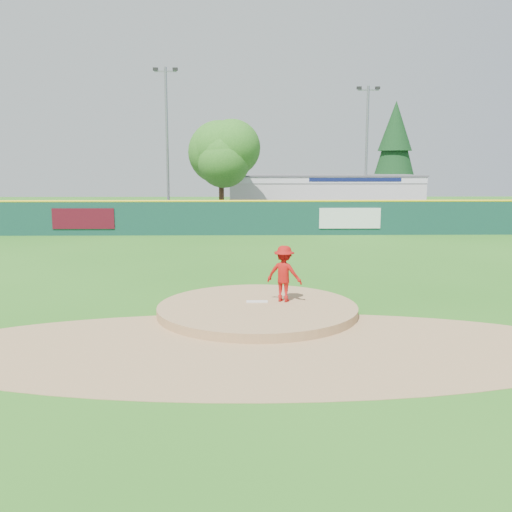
{
  "coord_description": "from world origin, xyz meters",
  "views": [
    {
      "loc": [
        -0.32,
        -15.3,
        4.05
      ],
      "look_at": [
        0.0,
        2.0,
        1.3
      ],
      "focal_mm": 40.0,
      "sensor_mm": 36.0,
      "label": 1
    }
  ],
  "objects_px": {
    "conifer_tree": "(395,149)",
    "playground_slide": "(34,217)",
    "pool_building_grp": "(322,195)",
    "light_pole_right": "(367,146)",
    "pitcher": "(284,274)",
    "light_pole_left": "(167,138)",
    "deciduous_tree": "(221,158)",
    "van": "(291,217)"
  },
  "relations": [
    {
      "from": "light_pole_right",
      "to": "van",
      "type": "bearing_deg",
      "value": -131.55
    },
    {
      "from": "playground_slide",
      "to": "light_pole_right",
      "type": "relative_size",
      "value": 0.27
    },
    {
      "from": "pool_building_grp",
      "to": "playground_slide",
      "type": "distance_m",
      "value": 22.51
    },
    {
      "from": "pitcher",
      "to": "van",
      "type": "height_order",
      "value": "pitcher"
    },
    {
      "from": "playground_slide",
      "to": "deciduous_tree",
      "type": "relative_size",
      "value": 0.37
    },
    {
      "from": "pitcher",
      "to": "playground_slide",
      "type": "bearing_deg",
      "value": -32.2
    },
    {
      "from": "light_pole_right",
      "to": "playground_slide",
      "type": "bearing_deg",
      "value": -161.79
    },
    {
      "from": "pitcher",
      "to": "conifer_tree",
      "type": "distance_m",
      "value": 37.88
    },
    {
      "from": "van",
      "to": "deciduous_tree",
      "type": "distance_m",
      "value": 6.79
    },
    {
      "from": "pitcher",
      "to": "van",
      "type": "distance_m",
      "value": 21.46
    },
    {
      "from": "pool_building_grp",
      "to": "light_pole_right",
      "type": "bearing_deg",
      "value": -44.95
    },
    {
      "from": "van",
      "to": "light_pole_left",
      "type": "xyz_separation_m",
      "value": [
        -8.63,
        5.19,
        5.3
      ]
    },
    {
      "from": "van",
      "to": "deciduous_tree",
      "type": "height_order",
      "value": "deciduous_tree"
    },
    {
      "from": "pool_building_grp",
      "to": "light_pole_left",
      "type": "xyz_separation_m",
      "value": [
        -12.0,
        -4.99,
        4.39
      ]
    },
    {
      "from": "deciduous_tree",
      "to": "conifer_tree",
      "type": "bearing_deg",
      "value": 36.25
    },
    {
      "from": "deciduous_tree",
      "to": "van",
      "type": "bearing_deg",
      "value": -34.53
    },
    {
      "from": "playground_slide",
      "to": "conifer_tree",
      "type": "xyz_separation_m",
      "value": [
        26.88,
        14.53,
        4.77
      ]
    },
    {
      "from": "deciduous_tree",
      "to": "light_pole_left",
      "type": "relative_size",
      "value": 0.67
    },
    {
      "from": "pitcher",
      "to": "deciduous_tree",
      "type": "xyz_separation_m",
      "value": [
        -2.76,
        24.56,
        3.51
      ]
    },
    {
      "from": "pool_building_grp",
      "to": "pitcher",
      "type": "bearing_deg",
      "value": -99.42
    },
    {
      "from": "van",
      "to": "pitcher",
      "type": "bearing_deg",
      "value": 158.02
    },
    {
      "from": "van",
      "to": "light_pole_left",
      "type": "height_order",
      "value": "light_pole_left"
    },
    {
      "from": "light_pole_right",
      "to": "pool_building_grp",
      "type": "bearing_deg",
      "value": 135.05
    },
    {
      "from": "pitcher",
      "to": "light_pole_right",
      "type": "height_order",
      "value": "light_pole_right"
    },
    {
      "from": "deciduous_tree",
      "to": "conifer_tree",
      "type": "height_order",
      "value": "conifer_tree"
    },
    {
      "from": "pitcher",
      "to": "van",
      "type": "xyz_separation_m",
      "value": [
        1.87,
        21.38,
        -0.29
      ]
    },
    {
      "from": "light_pole_left",
      "to": "conifer_tree",
      "type": "bearing_deg",
      "value": 25.35
    },
    {
      "from": "pitcher",
      "to": "light_pole_left",
      "type": "bearing_deg",
      "value": -52.76
    },
    {
      "from": "pool_building_grp",
      "to": "deciduous_tree",
      "type": "distance_m",
      "value": 11.01
    },
    {
      "from": "light_pole_left",
      "to": "light_pole_right",
      "type": "distance_m",
      "value": 15.14
    },
    {
      "from": "pitcher",
      "to": "light_pole_right",
      "type": "relative_size",
      "value": 0.16
    },
    {
      "from": "light_pole_right",
      "to": "deciduous_tree",
      "type": "bearing_deg",
      "value": -160.02
    },
    {
      "from": "playground_slide",
      "to": "pitcher",
      "type": "bearing_deg",
      "value": -55.15
    },
    {
      "from": "pool_building_grp",
      "to": "van",
      "type": "bearing_deg",
      "value": -108.31
    },
    {
      "from": "deciduous_tree",
      "to": "light_pole_left",
      "type": "distance_m",
      "value": 4.72
    },
    {
      "from": "light_pole_left",
      "to": "light_pole_right",
      "type": "xyz_separation_m",
      "value": [
        15.0,
        2.0,
        -0.51
      ]
    },
    {
      "from": "pitcher",
      "to": "light_pole_left",
      "type": "height_order",
      "value": "light_pole_left"
    },
    {
      "from": "playground_slide",
      "to": "deciduous_tree",
      "type": "distance_m",
      "value": 12.96
    },
    {
      "from": "conifer_tree",
      "to": "van",
      "type": "bearing_deg",
      "value": -126.16
    },
    {
      "from": "conifer_tree",
      "to": "playground_slide",
      "type": "bearing_deg",
      "value": -151.61
    },
    {
      "from": "pool_building_grp",
      "to": "light_pole_right",
      "type": "distance_m",
      "value": 5.75
    },
    {
      "from": "playground_slide",
      "to": "deciduous_tree",
      "type": "xyz_separation_m",
      "value": [
        11.88,
        3.53,
        3.79
      ]
    }
  ]
}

